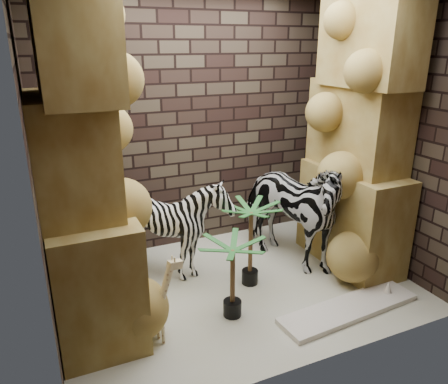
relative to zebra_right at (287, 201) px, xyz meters
name	(u,v)px	position (x,y,z in m)	size (l,w,h in m)	color
floor	(237,287)	(-0.73, -0.25, -0.76)	(3.50, 3.50, 0.00)	beige
wall_back	(192,123)	(-0.73, 1.00, 0.74)	(3.50, 3.50, 0.00)	black
wall_front	(319,184)	(-0.73, -1.50, 0.74)	(3.50, 3.50, 0.00)	black
wall_left	(33,167)	(-2.48, -0.25, 0.74)	(3.00, 3.00, 0.00)	black
wall_right	(384,131)	(1.02, -0.25, 0.74)	(3.00, 3.00, 0.00)	black
rock_pillar_left	(80,162)	(-2.13, -0.25, 0.74)	(0.68, 1.30, 3.00)	tan
rock_pillar_right	(360,133)	(0.69, -0.25, 0.74)	(0.58, 1.25, 3.00)	tan
zebra_right	(287,201)	(0.00, 0.00, 0.00)	(0.69, 1.29, 1.52)	white
zebra_left	(176,232)	(-1.21, 0.22, -0.25)	(0.92, 1.13, 1.03)	white
giraffe_toy	(148,306)	(-1.78, -0.78, -0.37)	(0.40, 0.13, 0.77)	beige
palm_front	(251,244)	(-0.57, -0.23, -0.31)	(0.36, 0.36, 0.90)	#286B37
palm_back	(233,279)	(-0.97, -0.67, -0.38)	(0.36, 0.36, 0.77)	#286B37
surfboard	(349,309)	(0.06, -1.06, -0.74)	(1.45, 0.36, 0.05)	white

